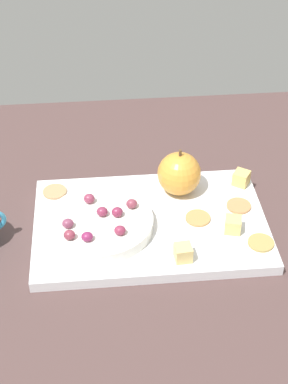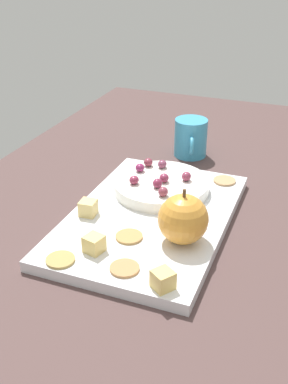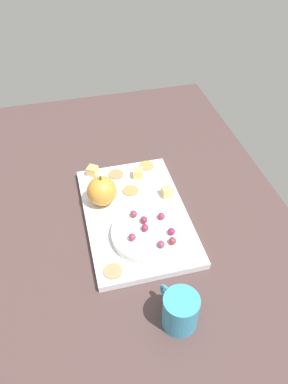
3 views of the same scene
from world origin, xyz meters
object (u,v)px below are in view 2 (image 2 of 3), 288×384
object	(u,v)px
cheese_cube_2	(88,208)
cracker_2	(225,181)
platter	(150,218)
cracker_3	(129,237)
grape_2	(140,168)
grape_7	(164,178)
cheese_cube_0	(94,244)
grape_5	(186,176)
cheese_cube_1	(163,280)
grape_0	(162,164)
apple_whole	(183,219)
grape_3	(148,162)
grape_1	(163,192)
cup	(191,138)
cracker_1	(60,260)
serving_dish	(161,185)
grape_4	(134,180)
cracker_0	(124,268)
grape_6	(158,183)

from	to	relation	value
cheese_cube_2	cracker_2	size ratio (longest dim) A/B	0.62
platter	cracker_3	xyz separation A→B (cm)	(-8.23, 0.46, 1.15)
grape_2	grape_7	size ratio (longest dim) A/B	1.00
cheese_cube_0	grape_5	size ratio (longest dim) A/B	1.39
grape_2	cheese_cube_1	bearing A→B (deg)	-152.59
cracker_3	grape_0	xyz separation A→B (cm)	(22.04, 2.32, 2.68)
grape_2	grape_7	bearing A→B (deg)	-114.08
apple_whole	grape_3	bearing A→B (deg)	34.05
platter	cracker_3	bearing A→B (deg)	176.79
grape_3	grape_7	distance (cm)	7.49
cracker_3	grape_1	bearing A→B (deg)	-8.29
cheese_cube_0	cup	distance (cm)	43.97
grape_2	cup	world-z (taller)	cup
cheese_cube_0	grape_0	world-z (taller)	grape_0
platter	cracker_1	xyz separation A→B (cm)	(-17.51, 7.43, 1.15)
cheese_cube_1	cup	distance (cm)	49.24
cracker_1	grape_3	distance (cm)	31.20
cheese_cube_2	cracker_3	bearing A→B (deg)	-113.32
cheese_cube_0	grape_5	distance (cm)	24.79
cheese_cube_1	apple_whole	bearing A→B (deg)	4.61
apple_whole	cheese_cube_2	size ratio (longest dim) A/B	2.95
platter	grape_2	size ratio (longest dim) A/B	20.88
cheese_cube_0	grape_5	xyz separation A→B (cm)	(23.70, -7.09, 1.63)
grape_0	cheese_cube_1	bearing A→B (deg)	-160.28
cheese_cube_2	grape_3	bearing A→B (deg)	-12.92
cup	grape_3	bearing A→B (deg)	167.76
cracker_3	cheese_cube_0	bearing A→B (deg)	146.86
serving_dish	grape_0	world-z (taller)	grape_0
cheese_cube_2	grape_4	size ratio (longest dim) A/B	1.39
cracker_1	grape_1	world-z (taller)	grape_1
platter	cracker_2	world-z (taller)	cracker_2
grape_4	cup	size ratio (longest dim) A/B	0.19
grape_4	platter	bearing A→B (deg)	-135.97
cheese_cube_0	cracker_0	bearing A→B (deg)	-112.22
grape_3	grape_7	size ratio (longest dim) A/B	1.00
serving_dish	grape_4	world-z (taller)	grape_4
grape_6	grape_7	distance (cm)	2.53
grape_1	grape_4	xyz separation A→B (cm)	(2.38, 6.43, -0.04)
cracker_1	grape_6	world-z (taller)	grape_6
cracker_2	cracker_0	bearing A→B (deg)	167.71
cracker_2	grape_1	size ratio (longest dim) A/B	2.26
cracker_2	grape_7	bearing A→B (deg)	131.33
cup	platter	bearing A→B (deg)	-176.37
grape_2	grape_6	distance (cm)	7.46
grape_0	grape_5	world-z (taller)	grape_5
grape_7	grape_6	bearing A→B (deg)	171.69
cracker_0	grape_2	world-z (taller)	grape_2
grape_7	cup	world-z (taller)	cup
platter	cracker_0	distance (cm)	16.10
apple_whole	cheese_cube_0	xyz separation A→B (cm)	(-7.55, 11.46, -2.59)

